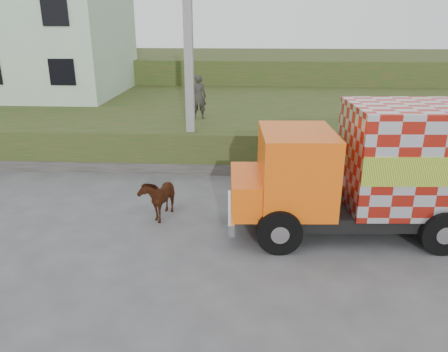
# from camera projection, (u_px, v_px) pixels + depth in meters

# --- Properties ---
(ground) EXTENTS (120.00, 120.00, 0.00)m
(ground) POSITION_uv_depth(u_px,v_px,m) (206.00, 223.00, 12.28)
(ground) COLOR #474749
(ground) RESTS_ON ground
(embankment) EXTENTS (40.00, 12.00, 1.50)m
(embankment) POSITION_uv_depth(u_px,v_px,m) (226.00, 120.00, 21.41)
(embankment) COLOR #234517
(embankment) RESTS_ON ground
(embankment_far) EXTENTS (40.00, 12.00, 3.00)m
(embankment_far) POSITION_uv_depth(u_px,v_px,m) (235.00, 74.00, 32.42)
(embankment_far) COLOR #234517
(embankment_far) RESTS_ON ground
(retaining_strip) EXTENTS (16.00, 0.50, 0.40)m
(retaining_strip) POSITION_uv_depth(u_px,v_px,m) (164.00, 167.00, 16.26)
(retaining_strip) COLOR #595651
(retaining_strip) RESTS_ON ground
(building) EXTENTS (10.00, 8.00, 6.00)m
(building) POSITION_uv_depth(u_px,v_px,m) (26.00, 37.00, 23.56)
(building) COLOR #B5CEB0
(building) RESTS_ON embankment
(utility_pole) EXTENTS (1.20, 0.30, 8.00)m
(utility_pole) POSITION_uv_depth(u_px,v_px,m) (189.00, 59.00, 15.27)
(utility_pole) COLOR gray
(utility_pole) RESTS_ON ground
(cargo_truck) EXTENTS (7.82, 3.03, 3.43)m
(cargo_truck) POSITION_uv_depth(u_px,v_px,m) (397.00, 169.00, 11.22)
(cargo_truck) COLOR black
(cargo_truck) RESTS_ON ground
(cow) EXTENTS (0.95, 1.56, 1.23)m
(cow) POSITION_uv_depth(u_px,v_px,m) (159.00, 196.00, 12.53)
(cow) COLOR black
(cow) RESTS_ON ground
(pedestrian) EXTENTS (0.70, 0.49, 1.80)m
(pedestrian) POSITION_uv_depth(u_px,v_px,m) (198.00, 97.00, 17.89)
(pedestrian) COLOR #2C2827
(pedestrian) RESTS_ON embankment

